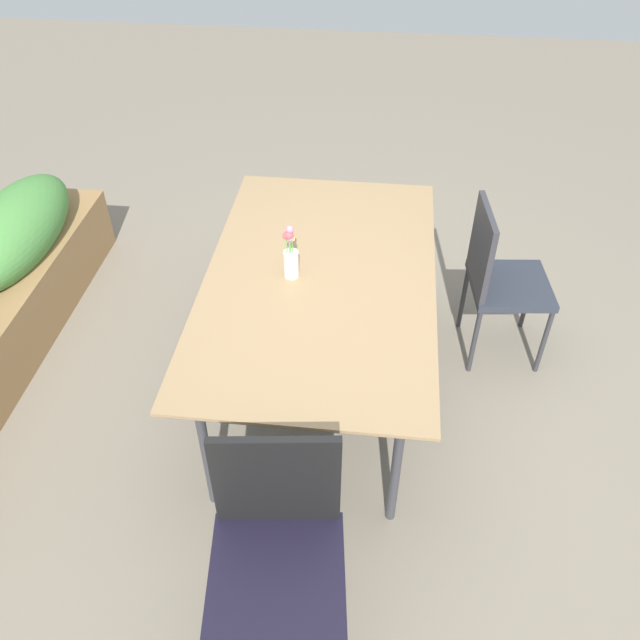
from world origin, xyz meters
The scene contains 5 objects.
ground_plane centered at (0.00, 0.00, 0.00)m, with size 12.00×12.00×0.00m, color #756B5B.
dining_table centered at (0.05, 0.09, 0.71)m, with size 1.84×1.10×0.75m.
chair_end_left centered at (-1.23, 0.10, 0.54)m, with size 0.53×0.53×0.95m.
chair_near_right centered at (0.45, -0.83, 0.53)m, with size 0.46×0.46×0.93m.
flower_vase centered at (0.04, 0.23, 0.87)m, with size 0.07×0.07×0.29m.
Camera 1 is at (-2.42, -0.19, 2.67)m, focal length 36.79 mm.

